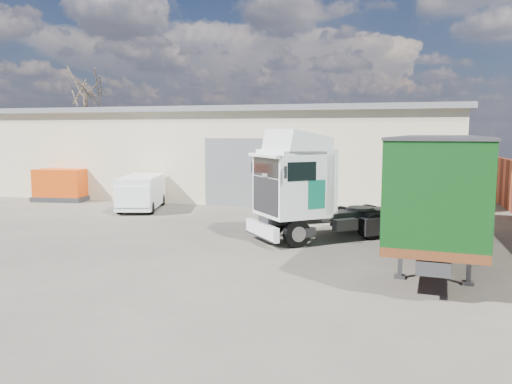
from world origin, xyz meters
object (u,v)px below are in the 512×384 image
(tractor_unit, at_px, (310,193))
(orange_skip, at_px, (62,187))
(box_trailer, at_px, (438,181))
(bare_tree, at_px, (85,81))
(panel_van, at_px, (141,193))

(tractor_unit, bearing_deg, orange_skip, -152.51)
(orange_skip, bearing_deg, box_trailer, -27.35)
(bare_tree, relative_size, box_trailer, 0.83)
(panel_van, bearing_deg, bare_tree, 116.68)
(bare_tree, height_order, panel_van, bare_tree)
(box_trailer, xyz_separation_m, orange_skip, (-19.70, 7.15, -1.51))
(tractor_unit, distance_m, box_trailer, 4.39)
(tractor_unit, xyz_separation_m, panel_van, (-9.34, 4.59, -0.80))
(tractor_unit, height_order, panel_van, tractor_unit)
(box_trailer, distance_m, panel_van, 14.68)
(tractor_unit, height_order, box_trailer, tractor_unit)
(bare_tree, distance_m, tractor_unit, 27.66)
(panel_van, bearing_deg, tractor_unit, -42.00)
(panel_van, bearing_deg, box_trailer, -36.80)
(box_trailer, height_order, orange_skip, box_trailer)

